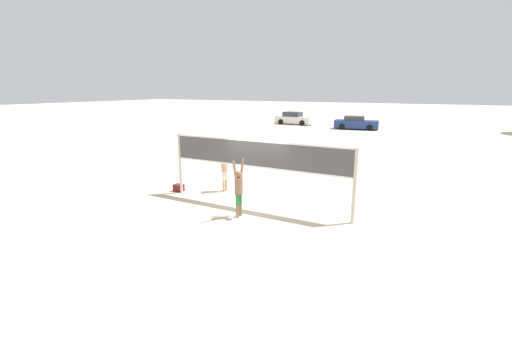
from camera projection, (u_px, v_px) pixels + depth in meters
name	position (u px, v px, depth m)	size (l,w,h in m)	color
ground_plane	(256.00, 206.00, 12.97)	(200.00, 200.00, 0.00)	beige
volleyball_net	(256.00, 160.00, 12.55)	(7.33, 0.12, 2.51)	beige
player_spiker	(239.00, 187.00, 11.65)	(0.28, 0.69, 2.03)	#8C664C
player_blocker	(225.00, 165.00, 14.58)	(0.28, 0.71, 2.20)	tan
volleyball	(230.00, 216.00, 11.61)	(0.21, 0.21, 0.21)	white
gear_bag	(179.00, 188.00, 14.82)	(0.39, 0.33, 0.30)	maroon
parked_car_near	(294.00, 119.00, 42.47)	(4.78, 2.06, 1.54)	silver
parked_car_mid	(356.00, 123.00, 37.36)	(4.83, 2.50, 1.42)	navy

